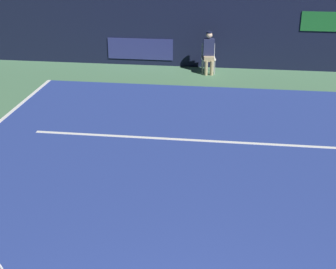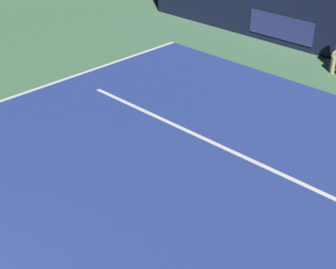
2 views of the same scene
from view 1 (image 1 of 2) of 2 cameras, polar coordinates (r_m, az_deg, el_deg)
The scene contains 5 objects.
ground_plane at distance 8.65m, azimuth 5.45°, elevation -6.61°, with size 32.07×32.07×0.00m, color #4C7A56.
court_surface at distance 8.64m, azimuth 5.45°, elevation -6.57°, with size 10.62×11.81×0.01m, color navy.
line_service at distance 10.48m, azimuth 5.95°, elevation -0.84°, with size 8.28×0.10×0.01m, color white.
back_wall at distance 15.93m, azimuth 6.95°, elevation 12.56°, with size 16.11×0.33×2.60m.
line_judge_on_chair at distance 15.29m, azimuth 4.90°, elevation 9.82°, with size 0.49×0.57×1.32m.
Camera 1 is at (0.16, -2.56, 4.37)m, focal length 50.94 mm.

